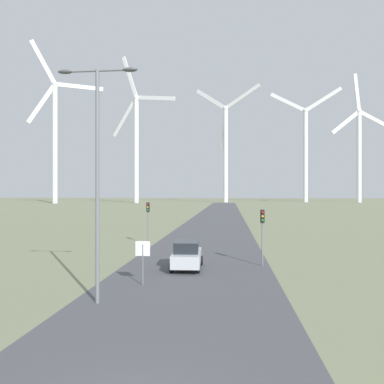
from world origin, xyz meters
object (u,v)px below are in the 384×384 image
traffic_light_post_near_left (148,214)px  wind_turbine_left (136,138)px  traffic_light_post_near_right (262,225)px  wind_turbine_far_right (359,146)px  stop_sign_near (143,254)px  streetlamp (97,156)px  wind_turbine_far_left (55,131)px  wind_turbine_center (226,144)px  wind_turbine_right (306,146)px  car_approaching (187,255)px

traffic_light_post_near_left → wind_turbine_left: 141.84m
traffic_light_post_near_right → wind_turbine_far_right: 172.88m
traffic_light_post_near_right → wind_turbine_left: size_ratio=0.06×
stop_sign_near → wind_turbine_far_right: wind_turbine_far_right is taller
streetlamp → wind_turbine_far_left: 160.33m
traffic_light_post_near_left → wind_turbine_center: 150.73m
streetlamp → wind_turbine_right: size_ratio=0.19×
streetlamp → stop_sign_near: 6.21m
streetlamp → wind_turbine_center: 168.64m
traffic_light_post_near_right → wind_turbine_far_left: (-78.76, 132.35, 29.33)m
wind_turbine_far_left → streetlamp: bearing=-63.5°
wind_turbine_center → traffic_light_post_near_left: bearing=-92.4°
stop_sign_near → streetlamp: bearing=-111.1°
wind_turbine_left → wind_turbine_far_right: wind_turbine_left is taller
wind_turbine_right → stop_sign_near: bearing=-104.0°
wind_turbine_center → wind_turbine_right: 40.18m
wind_turbine_left → wind_turbine_right: 83.37m
car_approaching → traffic_light_post_near_left: bearing=114.7°
wind_turbine_center → wind_turbine_far_right: size_ratio=0.94×
wind_turbine_far_left → wind_turbine_center: 79.17m
car_approaching → wind_turbine_right: 173.26m
streetlamp → wind_turbine_right: wind_turbine_right is taller
streetlamp → stop_sign_near: size_ratio=4.47×
wind_turbine_right → traffic_light_post_near_right: bearing=-102.2°
wind_turbine_center → stop_sign_near: bearing=-91.1°
streetlamp → stop_sign_near: (1.31, 3.41, -5.01)m
traffic_light_post_near_left → wind_turbine_far_left: 143.89m
wind_turbine_left → wind_turbine_far_left: bearing=-160.8°
car_approaching → wind_turbine_far_left: (-73.72, 133.80, 31.25)m
wind_turbine_center → wind_turbine_left: bearing=-161.6°
car_approaching → wind_turbine_far_left: wind_turbine_far_left is taller
wind_turbine_far_left → wind_turbine_far_right: bearing=11.4°
traffic_light_post_near_left → wind_turbine_right: (45.71, 155.37, 25.17)m
car_approaching → wind_turbine_far_left: 155.93m
traffic_light_post_near_left → car_approaching: bearing=-65.3°
car_approaching → wind_turbine_center: 161.62m
wind_turbine_left → streetlamp: bearing=-76.5°
wind_turbine_right → wind_turbine_far_right: (24.18, -4.37, -1.15)m
wind_turbine_right → wind_turbine_left: bearing=-165.6°
wind_turbine_far_right → traffic_light_post_near_right: bearing=-110.5°
traffic_light_post_near_left → wind_turbine_far_left: wind_turbine_far_left is taller
wind_turbine_far_right → traffic_light_post_near_left: bearing=-114.8°
wind_turbine_center → wind_turbine_far_left: bearing=-161.2°
stop_sign_near → wind_turbine_far_right: bearing=68.1°
traffic_light_post_near_right → wind_turbine_right: size_ratio=0.07×
wind_turbine_left → wind_turbine_far_right: size_ratio=1.12×
traffic_light_post_near_right → car_approaching: size_ratio=0.92×
stop_sign_near → wind_turbine_far_left: 158.80m
stop_sign_near → wind_turbine_left: bearing=104.2°
traffic_light_post_near_left → car_approaching: size_ratio=0.97×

